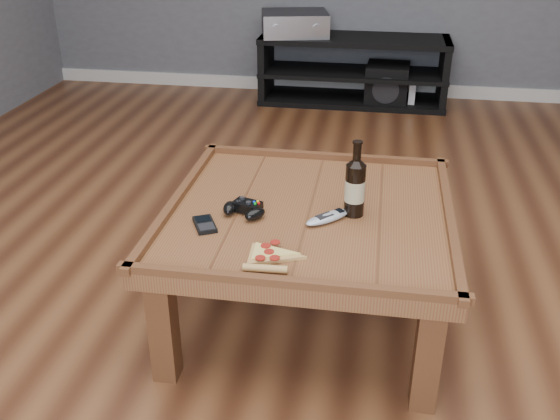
% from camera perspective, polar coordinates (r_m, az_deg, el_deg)
% --- Properties ---
extents(ground, '(6.00, 6.00, 0.00)m').
position_cam_1_polar(ground, '(2.45, 2.47, -9.40)').
color(ground, '#442313').
rests_on(ground, ground).
extents(baseboard, '(5.00, 0.02, 0.10)m').
position_cam_1_polar(baseboard, '(5.15, 6.73, 11.08)').
color(baseboard, silver).
rests_on(baseboard, ground).
extents(coffee_table, '(1.03, 1.03, 0.48)m').
position_cam_1_polar(coffee_table, '(2.24, 2.67, -1.35)').
color(coffee_table, brown).
rests_on(coffee_table, ground).
extents(media_console, '(1.40, 0.45, 0.50)m').
position_cam_1_polar(media_console, '(4.87, 6.69, 12.53)').
color(media_console, black).
rests_on(media_console, ground).
extents(beer_bottle, '(0.07, 0.07, 0.27)m').
position_cam_1_polar(beer_bottle, '(2.15, 6.88, 2.21)').
color(beer_bottle, black).
rests_on(beer_bottle, coffee_table).
extents(game_controller, '(0.17, 0.14, 0.05)m').
position_cam_1_polar(game_controller, '(2.18, -3.29, 0.10)').
color(game_controller, black).
rests_on(game_controller, coffee_table).
extents(pizza_slice, '(0.16, 0.25, 0.02)m').
position_cam_1_polar(pizza_slice, '(1.92, -1.06, -4.26)').
color(pizza_slice, tan).
rests_on(pizza_slice, coffee_table).
extents(smartphone, '(0.11, 0.13, 0.02)m').
position_cam_1_polar(smartphone, '(2.12, -6.90, -1.31)').
color(smartphone, black).
rests_on(smartphone, coffee_table).
extents(remote_control, '(0.17, 0.17, 0.03)m').
position_cam_1_polar(remote_control, '(2.14, 4.40, -0.66)').
color(remote_control, '#A0A5AD').
rests_on(remote_control, coffee_table).
extents(av_receiver, '(0.55, 0.49, 0.17)m').
position_cam_1_polar(av_receiver, '(4.83, 1.36, 16.69)').
color(av_receiver, black).
rests_on(av_receiver, media_console).
extents(subwoofer, '(0.33, 0.33, 0.31)m').
position_cam_1_polar(subwoofer, '(4.86, 9.75, 11.21)').
color(subwoofer, black).
rests_on(subwoofer, ground).
extents(game_console, '(0.11, 0.19, 0.24)m').
position_cam_1_polar(game_console, '(4.87, 11.96, 10.44)').
color(game_console, gray).
rests_on(game_console, ground).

